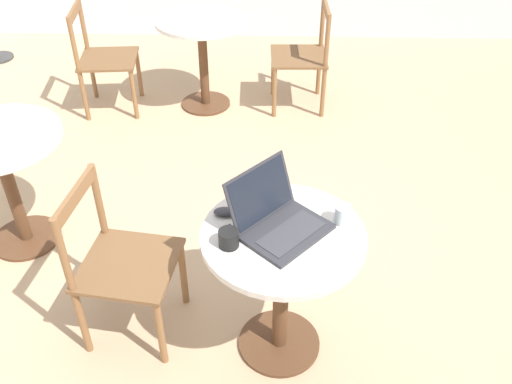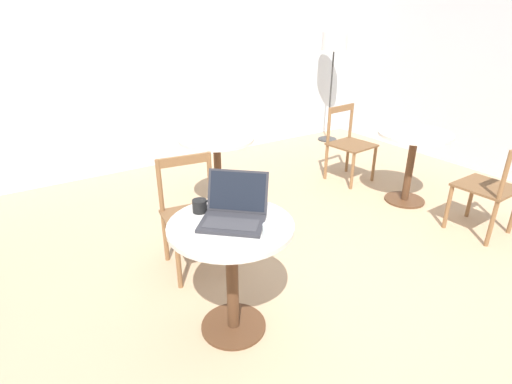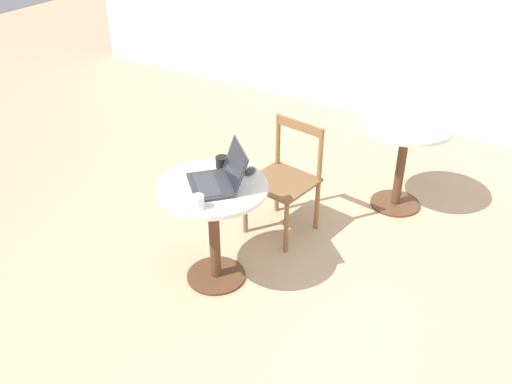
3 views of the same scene
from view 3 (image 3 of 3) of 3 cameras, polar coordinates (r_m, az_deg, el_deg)
The scene contains 8 objects.
ground_plane at distance 3.67m, azimuth 4.95°, elevation -13.12°, with size 16.00×16.00×0.00m, color tan.
cafe_table_near at distance 3.68m, azimuth -4.31°, elevation -1.76°, with size 0.71×0.71×0.74m.
cafe_table_far at distance 4.61m, azimuth 14.58°, elevation 4.64°, with size 0.71×0.71×0.74m.
chair_near_back at distance 4.24m, azimuth 2.98°, elevation 1.27°, with size 0.50×0.50×0.85m.
laptop at distance 3.55m, azimuth -3.80°, elevation 1.38°, with size 0.48×0.48×0.25m.
mouse at distance 3.70m, azimuth -0.60°, elevation 2.14°, with size 0.06×0.10×0.03m.
mug at distance 3.76m, azimuth -3.39°, elevation 3.00°, with size 0.12×0.09×0.08m.
drinking_glass at distance 3.34m, azimuth -5.80°, elevation -1.01°, with size 0.07×0.07×0.09m.
Camera 3 is at (1.10, -2.37, 2.58)m, focal length 40.00 mm.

